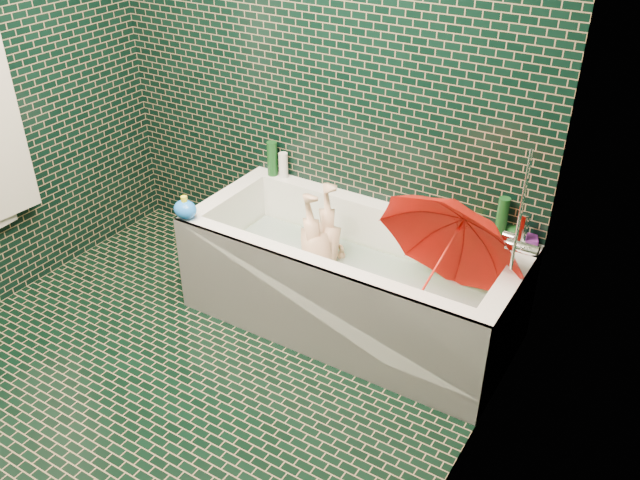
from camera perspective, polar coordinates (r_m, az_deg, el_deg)
The scene contains 18 objects.
floor at distance 3.30m, azimuth -13.65°, elevation -13.33°, with size 2.80×2.80×0.00m, color black.
wall_back at distance 3.60m, azimuth -0.35°, elevation 14.91°, with size 2.80×2.80×0.00m, color black.
wall_right at distance 1.92m, azimuth 10.50°, elevation -1.47°, with size 2.80×2.80×0.00m, color black.
bathtub at distance 3.55m, azimuth 2.51°, elevation -4.14°, with size 1.70×0.75×0.55m.
bath_mat at distance 3.59m, azimuth 2.63°, elevation -4.72°, with size 1.35×0.47×0.01m, color green.
water at distance 3.51m, azimuth 2.69°, elevation -2.82°, with size 1.48×0.53×0.00m, color silver.
faucet at distance 3.01m, azimuth 16.46°, elevation 0.07°, with size 0.18×0.19×0.55m.
child at distance 3.57m, azimuth 0.26°, elevation -1.94°, with size 0.30×0.20×0.83m, color #E2B28D.
umbrella at distance 3.16m, azimuth 9.87°, elevation -2.06°, with size 0.69×0.69×0.61m, color red.
soap_bottle_a at distance 3.40m, azimuth 15.79°, elevation -0.35°, with size 0.10×0.10×0.26m, color white.
soap_bottle_b at distance 3.38m, azimuth 17.04°, elevation -0.76°, with size 0.09×0.10×0.21m, color #5E2078.
soap_bottle_c at distance 3.41m, azimuth 16.06°, elevation -0.35°, with size 0.14×0.14×0.18m, color #124118.
bottle_right_tall at distance 3.38m, azimuth 15.07°, elevation 1.76°, with size 0.06×0.06×0.22m, color #124118.
bottle_right_pump at distance 3.35m, azimuth 16.72°, elevation 0.75°, with size 0.05×0.05×0.18m, color silver.
bottle_left_tall at distance 3.91m, azimuth -4.03°, elevation 6.85°, with size 0.06×0.06×0.20m, color #124118.
bottle_left_short at distance 3.89m, azimuth -3.10°, elevation 6.31°, with size 0.05×0.05×0.15m, color white.
rubber_duck at distance 3.43m, azimuth 12.71°, elevation 1.24°, with size 0.12×0.09×0.09m.
bath_toy at distance 3.53m, azimuth -11.29°, elevation 2.57°, with size 0.15×0.14×0.12m.
Camera 1 is at (1.83, -1.53, 2.27)m, focal length 38.00 mm.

